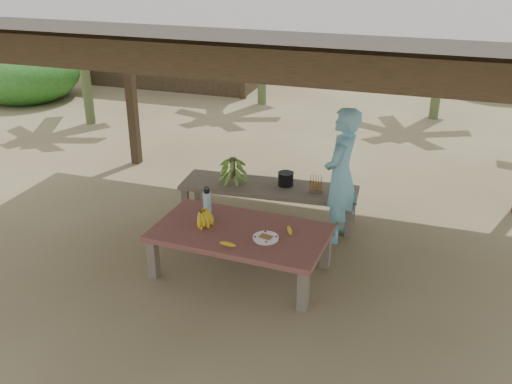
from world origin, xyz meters
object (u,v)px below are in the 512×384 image
(work_table, at_px, (240,236))
(water_flask, at_px, (207,202))
(bench, at_px, (269,190))
(plate, at_px, (266,238))
(woman, at_px, (341,176))
(cooking_pot, at_px, (286,179))
(ripe_banana_bunch, at_px, (200,216))

(work_table, distance_m, water_flask, 0.59)
(bench, bearing_deg, plate, -78.07)
(plate, relative_size, woman, 0.16)
(work_table, relative_size, cooking_pot, 9.76)
(plate, bearing_deg, bench, 106.00)
(bench, xyz_separation_m, water_flask, (-0.39, -1.03, 0.24))
(ripe_banana_bunch, xyz_separation_m, plate, (0.77, -0.12, -0.07))
(bench, bearing_deg, cooking_pot, 22.31)
(ripe_banana_bunch, height_order, cooking_pot, ripe_banana_bunch)
(plate, height_order, woman, woman)
(cooking_pot, distance_m, woman, 0.84)
(cooking_pot, xyz_separation_m, woman, (0.73, -0.31, 0.27))
(plate, height_order, cooking_pot, cooking_pot)
(work_table, height_order, cooking_pot, cooking_pot)
(plate, xyz_separation_m, cooking_pot, (-0.21, 1.50, 0.01))
(bench, xyz_separation_m, woman, (0.93, -0.22, 0.41))
(ripe_banana_bunch, relative_size, cooking_pot, 1.51)
(water_flask, distance_m, woman, 1.56)
(ripe_banana_bunch, relative_size, water_flask, 0.89)
(bench, xyz_separation_m, cooking_pot, (0.19, 0.10, 0.14))
(water_flask, relative_size, woman, 0.20)
(ripe_banana_bunch, bearing_deg, work_table, -1.43)
(water_flask, relative_size, cooking_pot, 1.69)
(bench, relative_size, woman, 1.40)
(bench, bearing_deg, water_flask, -114.85)
(bench, distance_m, water_flask, 1.13)
(water_flask, height_order, woman, woman)
(ripe_banana_bunch, distance_m, plate, 0.78)
(plate, bearing_deg, woman, 66.23)
(work_table, height_order, water_flask, water_flask)
(bench, relative_size, cooking_pot, 11.83)
(plate, distance_m, woman, 1.33)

